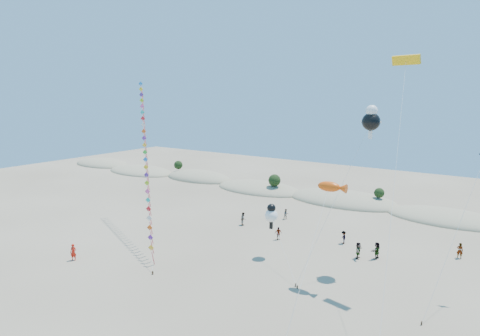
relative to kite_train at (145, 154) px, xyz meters
The scene contains 10 objects.
ground 24.07m from the kite_train, 46.30° to the right, with size 160.00×160.00×0.00m, color #7A6A54.
dune_ridge 35.08m from the kite_train, 61.41° to the left, with size 145.30×11.49×5.57m.
kite_train is the anchor object (origin of this frame).
fish_kite 24.54m from the kite_train, ahead, with size 2.71×11.65×9.84m.
cartoon_kite_low 17.83m from the kite_train, ahead, with size 6.59×6.01×6.00m.
cartoon_kite_high 27.07m from the kite_train, 11.40° to the left, with size 4.88×8.73×16.66m.
parafoil_kite 31.16m from the kite_train, ahead, with size 4.51×17.43×20.99m.
dark_kite 35.33m from the kite_train, ahead, with size 3.21×8.31×13.14m.
flyer_foreground 14.18m from the kite_train, 91.53° to the right, with size 0.67×0.44×1.83m, color red.
beachgoers 28.50m from the kite_train, 18.81° to the left, with size 33.06×10.88×1.86m.
Camera 1 is at (22.53, -18.52, 17.55)m, focal length 30.00 mm.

